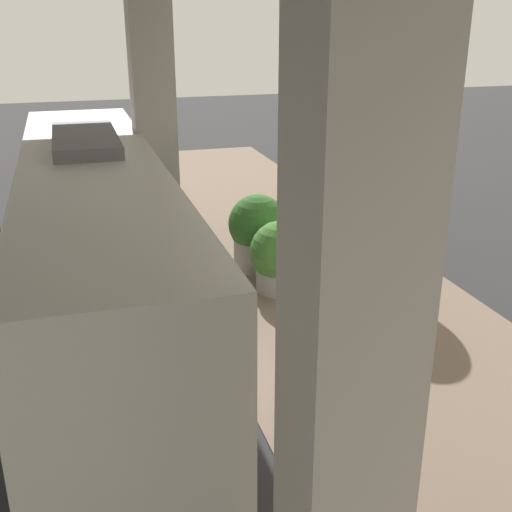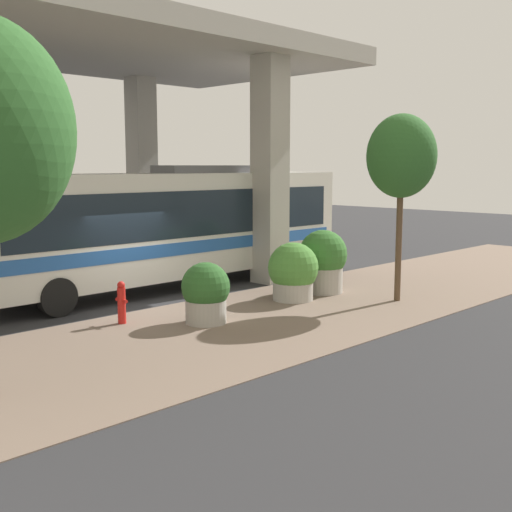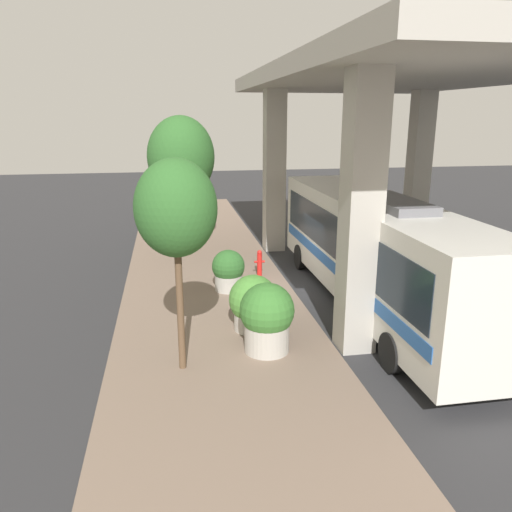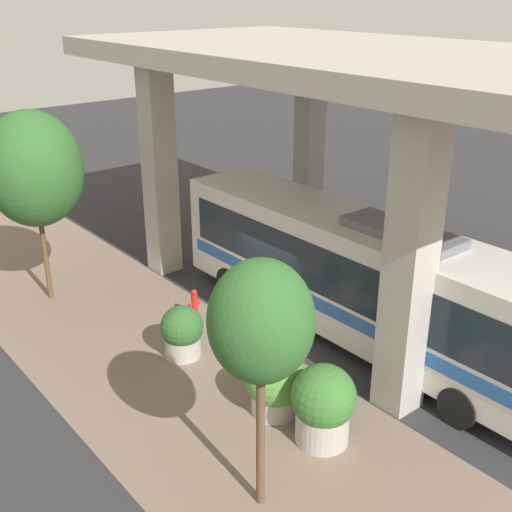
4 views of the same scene
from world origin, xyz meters
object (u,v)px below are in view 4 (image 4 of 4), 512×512
object	(u,v)px
bus	(360,274)
fire_hydrant	(195,305)
street_tree_far	(261,323)
street_tree_near	(33,169)
planter_front	(276,383)
planter_middle	(182,332)
planter_back	(323,405)

from	to	relation	value
bus	fire_hydrant	bearing A→B (deg)	127.77
fire_hydrant	street_tree_far	size ratio (longest dim) A/B	0.20
street_tree_near	street_tree_far	bearing A→B (deg)	-92.37
planter_front	street_tree_far	xyz separation A→B (m)	(-2.13, -2.01, 3.20)
bus	street_tree_near	xyz separation A→B (m)	(-5.71, 8.09, 2.25)
planter_middle	street_tree_near	distance (m)	6.88
planter_middle	planter_front	bearing A→B (deg)	-85.01
fire_hydrant	street_tree_near	bearing A→B (deg)	122.72
fire_hydrant	planter_back	xyz separation A→B (m)	(-0.97, -6.40, 0.43)
fire_hydrant	planter_back	world-z (taller)	planter_back
planter_middle	planter_back	xyz separation A→B (m)	(0.42, -4.94, 0.21)
street_tree_near	street_tree_far	xyz separation A→B (m)	(-0.46, -11.23, -0.29)
street_tree_near	bus	bearing A→B (deg)	-54.82
street_tree_near	street_tree_far	size ratio (longest dim) A/B	1.18
planter_back	street_tree_far	bearing A→B (deg)	-166.18
planter_front	street_tree_near	bearing A→B (deg)	100.22
fire_hydrant	planter_front	bearing A→B (deg)	-102.37
planter_front	planter_middle	distance (m)	3.51
planter_back	street_tree_near	distance (m)	11.33
street_tree_far	fire_hydrant	bearing A→B (deg)	65.19
street_tree_far	bus	bearing A→B (deg)	26.93
bus	planter_front	bearing A→B (deg)	-164.38
fire_hydrant	planter_back	distance (m)	6.49
planter_front	street_tree_far	size ratio (longest dim) A/B	0.32
fire_hydrant	planter_front	size ratio (longest dim) A/B	0.63
planter_front	planter_back	size ratio (longest dim) A/B	0.87
planter_back	street_tree_far	size ratio (longest dim) A/B	0.37
planter_middle	street_tree_near	world-z (taller)	street_tree_near
planter_front	street_tree_far	distance (m)	4.33
bus	planter_middle	world-z (taller)	bus
bus	fire_hydrant	size ratio (longest dim) A/B	12.29
bus	planter_front	distance (m)	4.38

